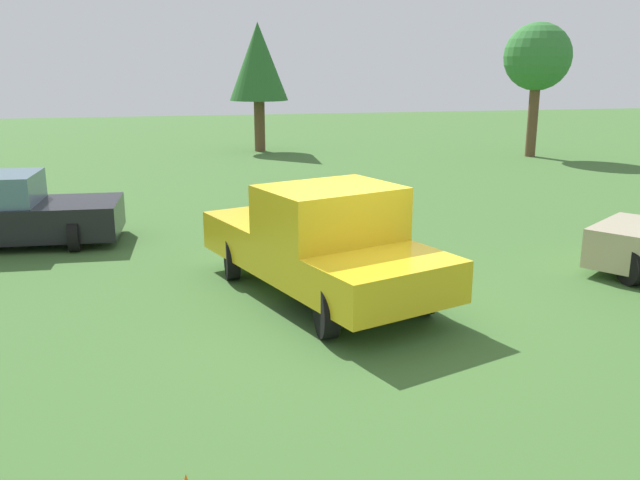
# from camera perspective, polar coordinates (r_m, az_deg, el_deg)

# --- Properties ---
(ground_plane) EXTENTS (80.00, 80.00, 0.00)m
(ground_plane) POSITION_cam_1_polar(r_m,az_deg,el_deg) (10.19, 3.18, -5.76)
(ground_plane) COLOR #3D662D
(pickup_truck) EXTENTS (5.06, 3.39, 1.79)m
(pickup_truck) POSITION_cam_1_polar(r_m,az_deg,el_deg) (10.37, 0.35, -0.04)
(pickup_truck) COLOR black
(pickup_truck) RESTS_ON ground_plane
(tree_back_left) EXTENTS (2.57, 2.57, 5.12)m
(tree_back_left) POSITION_cam_1_polar(r_m,az_deg,el_deg) (27.96, 17.98, 14.47)
(tree_back_left) COLOR brown
(tree_back_left) RESTS_ON ground_plane
(tree_back_right) EXTENTS (2.41, 2.41, 5.21)m
(tree_back_right) POSITION_cam_1_polar(r_m,az_deg,el_deg) (28.45, -5.27, 14.74)
(tree_back_right) COLOR brown
(tree_back_right) RESTS_ON ground_plane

